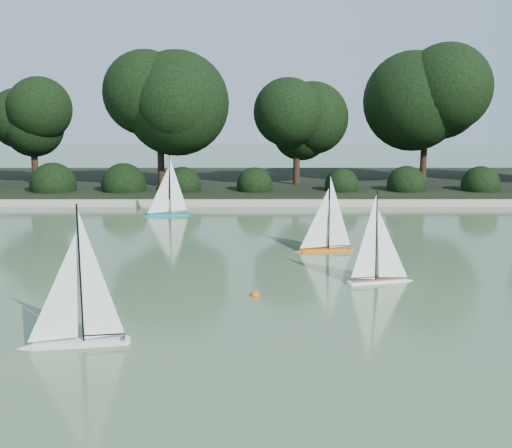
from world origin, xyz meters
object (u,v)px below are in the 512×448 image
Objects in this scene: sailboat_white_a at (70,323)px; sailboat_orange at (322,239)px; sailboat_teal at (165,206)px; race_buoy at (255,295)px; sailboat_white_b at (383,268)px.

sailboat_white_a is 5.69m from sailboat_orange.
sailboat_teal reaches higher than sailboat_orange.
race_buoy is at bearing 43.59° from sailboat_white_a.
sailboat_orange is 5.23m from sailboat_teal.
race_buoy is (-1.21, -2.78, -0.24)m from sailboat_orange.
sailboat_teal is at bearing 130.31° from sailboat_orange.
sailboat_white_b is at bearing 19.34° from race_buoy.
sailboat_teal reaches higher than sailboat_white_b.
sailboat_white_a reaches higher than sailboat_teal.
sailboat_orange is 10.81× the size of race_buoy.
sailboat_orange is 0.97× the size of sailboat_teal.
sailboat_orange reaches higher than race_buoy.
race_buoy is (2.17, -6.77, -0.24)m from sailboat_teal.
sailboat_orange is (3.22, 4.69, -0.02)m from sailboat_white_a.
sailboat_orange is 3.04m from race_buoy.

